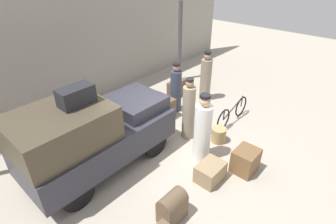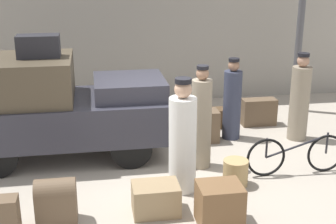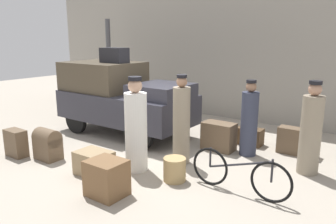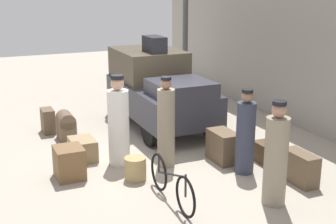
# 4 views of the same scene
# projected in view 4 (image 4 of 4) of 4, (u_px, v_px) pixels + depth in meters

# --- Properties ---
(ground_plane) EXTENTS (30.00, 30.00, 0.00)m
(ground_plane) POSITION_uv_depth(u_px,v_px,m) (156.00, 153.00, 10.14)
(ground_plane) COLOR #A89E8E
(station_building_facade) EXTENTS (16.00, 0.15, 4.50)m
(station_building_facade) POSITION_uv_depth(u_px,v_px,m) (313.00, 39.00, 11.11)
(station_building_facade) COLOR gray
(station_building_facade) RESTS_ON ground
(canopy_pillar_left) EXTENTS (0.16, 0.16, 3.14)m
(canopy_pillar_left) POSITION_uv_depth(u_px,v_px,m) (185.00, 49.00, 14.44)
(canopy_pillar_left) COLOR #4C4C51
(canopy_pillar_left) RESTS_ON ground
(truck) EXTENTS (3.65, 1.69, 1.88)m
(truck) POSITION_uv_depth(u_px,v_px,m) (158.00, 88.00, 11.74)
(truck) COLOR black
(truck) RESTS_ON ground
(bicycle) EXTENTS (1.76, 0.04, 0.72)m
(bicycle) POSITION_uv_depth(u_px,v_px,m) (171.00, 183.00, 7.80)
(bicycle) COLOR black
(bicycle) RESTS_ON ground
(wicker_basket) EXTENTS (0.41, 0.41, 0.43)m
(wicker_basket) POSITION_uv_depth(u_px,v_px,m) (135.00, 168.00, 8.75)
(wicker_basket) COLOR tan
(wicker_basket) RESTS_ON ground
(porter_with_bicycle) EXTENTS (0.39, 0.39, 1.78)m
(porter_with_bicycle) POSITION_uv_depth(u_px,v_px,m) (276.00, 158.00, 7.64)
(porter_with_bicycle) COLOR gray
(porter_with_bicycle) RESTS_ON ground
(porter_carrying_trunk) EXTENTS (0.36, 0.36, 1.66)m
(porter_carrying_trunk) POSITION_uv_depth(u_px,v_px,m) (245.00, 135.00, 8.92)
(porter_carrying_trunk) COLOR #33384C
(porter_carrying_trunk) RESTS_ON ground
(porter_standing_middle) EXTENTS (0.43, 0.43, 1.83)m
(porter_standing_middle) POSITION_uv_depth(u_px,v_px,m) (119.00, 124.00, 9.35)
(porter_standing_middle) COLOR white
(porter_standing_middle) RESTS_ON ground
(porter_lifting_near_truck) EXTENTS (0.35, 0.35, 1.83)m
(porter_lifting_near_truck) POSITION_uv_depth(u_px,v_px,m) (166.00, 125.00, 9.23)
(porter_lifting_near_truck) COLOR gray
(porter_lifting_near_truck) RESTS_ON ground
(trunk_umber_medium) EXTENTS (0.67, 0.50, 0.44)m
(trunk_umber_medium) POSITION_uv_depth(u_px,v_px,m) (83.00, 149.00, 9.72)
(trunk_umber_medium) COLOR #937A56
(trunk_umber_medium) RESTS_ON ground
(suitcase_small_leather) EXTENTS (0.73, 0.43, 0.64)m
(suitcase_small_leather) POSITION_uv_depth(u_px,v_px,m) (223.00, 146.00, 9.60)
(suitcase_small_leather) COLOR brown
(suitcase_small_leather) RESTS_ON ground
(trunk_barrel_dark) EXTENTS (0.56, 0.37, 0.66)m
(trunk_barrel_dark) POSITION_uv_depth(u_px,v_px,m) (66.00, 125.00, 10.90)
(trunk_barrel_dark) COLOR brown
(trunk_barrel_dark) RESTS_ON ground
(trunk_wicker_pale) EXTENTS (0.60, 0.52, 0.60)m
(trunk_wicker_pale) POSITION_uv_depth(u_px,v_px,m) (69.00, 163.00, 8.80)
(trunk_wicker_pale) COLOR brown
(trunk_wicker_pale) RESTS_ON ground
(suitcase_black_upright) EXTENTS (0.75, 0.32, 0.59)m
(suitcase_black_upright) POSITION_uv_depth(u_px,v_px,m) (300.00, 168.00, 8.57)
(suitcase_black_upright) COLOR brown
(suitcase_black_upright) RESTS_ON ground
(suitcase_tan_flat) EXTENTS (0.60, 0.35, 0.41)m
(suitcase_tan_flat) POSITION_uv_depth(u_px,v_px,m) (267.00, 153.00, 9.55)
(suitcase_tan_flat) COLOR #4C3823
(suitcase_tan_flat) RESTS_ON ground
(trunk_large_brown) EXTENTS (0.51, 0.28, 0.59)m
(trunk_large_brown) POSITION_uv_depth(u_px,v_px,m) (48.00, 121.00, 11.42)
(trunk_large_brown) COLOR brown
(trunk_large_brown) RESTS_ON ground
(trunk_on_truck_roof) EXTENTS (0.73, 0.40, 0.39)m
(trunk_on_truck_roof) POSITION_uv_depth(u_px,v_px,m) (155.00, 44.00, 11.62)
(trunk_on_truck_roof) COLOR #232328
(trunk_on_truck_roof) RESTS_ON truck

